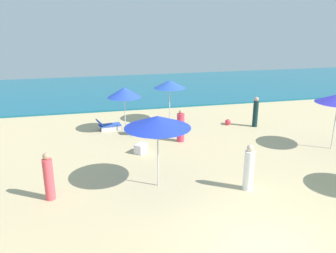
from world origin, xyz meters
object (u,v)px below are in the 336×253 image
at_px(beachgoer_6, 256,112).
at_px(beachgoer_4, 181,127).
at_px(beach_ball_2, 228,122).
at_px(umbrella_4, 124,92).
at_px(umbrella_2, 170,84).
at_px(lounge_chair_4_1, 143,129).
at_px(lounge_chair_4_0, 108,125).
at_px(cooler_box_1, 141,148).
at_px(umbrella_0, 158,122).
at_px(beachgoer_5, 49,178).
at_px(beachgoer_3, 249,169).

bearing_deg(beachgoer_6, beachgoer_4, -177.37).
bearing_deg(beachgoer_6, beach_ball_2, 140.93).
bearing_deg(umbrella_4, beachgoer_6, -6.36).
height_order(umbrella_2, umbrella_4, umbrella_2).
height_order(lounge_chair_4_1, beachgoer_6, beachgoer_6).
relative_size(lounge_chair_4_0, beach_ball_2, 4.16).
distance_m(cooler_box_1, beach_ball_2, 6.47).
relative_size(umbrella_0, beachgoer_5, 1.58).
bearing_deg(umbrella_4, beachgoer_4, -41.27).
xyz_separation_m(lounge_chair_4_1, beachgoer_4, (1.65, -1.63, 0.49)).
xyz_separation_m(beachgoer_6, cooler_box_1, (-7.04, -2.48, -0.63)).
relative_size(lounge_chair_4_0, beachgoer_4, 0.85).
distance_m(lounge_chair_4_1, beachgoer_5, 7.57).
xyz_separation_m(beachgoer_3, beach_ball_2, (2.45, 7.59, -0.64)).
bearing_deg(beachgoer_3, beachgoer_5, -7.85).
xyz_separation_m(umbrella_4, lounge_chair_4_1, (0.87, -0.59, -1.94)).
bearing_deg(beachgoer_4, umbrella_0, -94.93).
height_order(umbrella_2, beachgoer_6, umbrella_2).
relative_size(beachgoer_3, beachgoer_5, 1.00).
relative_size(umbrella_4, cooler_box_1, 4.13).
distance_m(umbrella_2, cooler_box_1, 5.64).
distance_m(umbrella_2, beach_ball_2, 4.07).
xyz_separation_m(beachgoer_5, cooler_box_1, (3.74, 3.50, -0.60)).
distance_m(umbrella_4, beachgoer_5, 7.74).
bearing_deg(umbrella_0, beachgoer_3, -18.61).
distance_m(lounge_chair_4_1, beachgoer_4, 2.37).
relative_size(beachgoer_4, beachgoer_6, 0.95).
relative_size(beachgoer_3, beachgoer_6, 0.99).
bearing_deg(beach_ball_2, beachgoer_4, -149.28).
xyz_separation_m(beachgoer_5, beachgoer_6, (10.78, 5.98, 0.03)).
xyz_separation_m(umbrella_0, beachgoer_5, (-3.82, -0.10, -1.68)).
bearing_deg(beachgoer_5, lounge_chair_4_0, -143.13).
bearing_deg(umbrella_2, lounge_chair_4_1, -135.71).
bearing_deg(beachgoer_4, cooler_box_1, -133.43).
xyz_separation_m(beachgoer_4, beachgoer_6, (4.83, 1.39, 0.09)).
bearing_deg(cooler_box_1, beachgoer_3, 79.58).
bearing_deg(cooler_box_1, umbrella_2, -164.76).
bearing_deg(lounge_chair_4_1, umbrella_4, 47.30).
xyz_separation_m(beachgoer_3, beachgoer_4, (-1.00, 5.53, -0.05)).
relative_size(beachgoer_3, beach_ball_2, 5.11).
relative_size(umbrella_2, beachgoer_5, 1.46).
bearing_deg(umbrella_2, beach_ball_2, -25.11).
height_order(lounge_chair_4_0, beachgoer_4, beachgoer_4).
xyz_separation_m(lounge_chair_4_1, cooler_box_1, (-0.56, -2.71, -0.05)).
xyz_separation_m(lounge_chair_4_1, beachgoer_3, (2.65, -7.16, 0.54)).
bearing_deg(umbrella_0, lounge_chair_4_0, 100.31).
relative_size(umbrella_0, beach_ball_2, 8.03).
bearing_deg(umbrella_4, umbrella_0, -86.58).
bearing_deg(umbrella_0, umbrella_4, 93.42).
bearing_deg(cooler_box_1, lounge_chair_4_0, -118.40).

